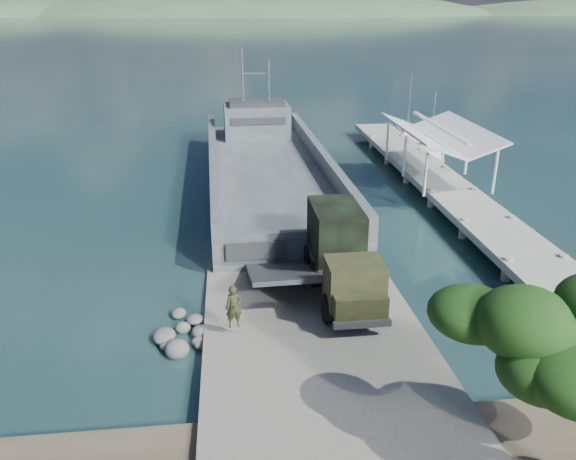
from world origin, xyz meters
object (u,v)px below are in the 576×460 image
object	(u,v)px
pier	(440,175)
sailboat_near	(430,155)
sailboat_far	(407,133)
landing_craft	(268,177)
military_truck	(341,254)
soldier	(234,315)

from	to	relation	value
pier	sailboat_near	bearing A→B (deg)	73.99
sailboat_far	landing_craft	bearing A→B (deg)	-129.15
military_truck	soldier	world-z (taller)	military_truck
pier	soldier	xyz separation A→B (m)	(-16.59, -19.29, -0.10)
landing_craft	sailboat_far	size ratio (longest dim) A/B	5.24
soldier	sailboat_near	world-z (taller)	sailboat_near
military_truck	sailboat_far	size ratio (longest dim) A/B	1.21
military_truck	pier	bearing A→B (deg)	54.16
pier	sailboat_far	size ratio (longest dim) A/B	6.19
sailboat_near	soldier	bearing A→B (deg)	-115.18
pier	soldier	bearing A→B (deg)	-130.69
military_truck	sailboat_far	bearing A→B (deg)	66.92
landing_craft	soldier	distance (m)	22.75
soldier	pier	bearing A→B (deg)	40.68
pier	military_truck	bearing A→B (deg)	-125.34
sailboat_near	military_truck	bearing A→B (deg)	-110.17
sailboat_near	pier	bearing A→B (deg)	-97.79
landing_craft	sailboat_near	size ratio (longest dim) A/B	5.63
landing_craft	military_truck	distance (m)	19.04
landing_craft	soldier	bearing A→B (deg)	-99.68
sailboat_far	pier	bearing A→B (deg)	-93.93
landing_craft	sailboat_far	world-z (taller)	landing_craft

